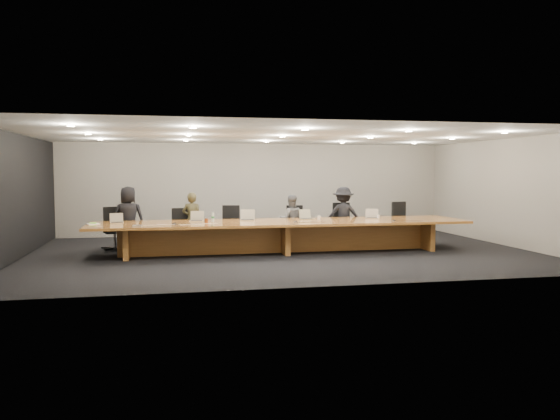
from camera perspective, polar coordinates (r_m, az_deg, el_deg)
The scene contains 29 objects.
ground at distance 13.17m, azimuth 0.26°, elevation -4.43°, with size 12.00×12.00×0.00m, color black.
back_wall at distance 16.97m, azimuth -2.50°, elevation 2.20°, with size 12.00×0.02×2.80m, color #BCB6AB.
left_wall_panel at distance 13.18m, azimuth -25.93°, elevation 1.16°, with size 0.08×7.84×2.74m, color black.
conference_table at distance 13.10m, azimuth 0.26°, elevation -2.18°, with size 9.00×1.80×0.75m.
chair_far_left at distance 14.17m, azimuth -16.90°, elevation -1.80°, with size 0.55×0.55×1.08m, color black, non-canonical shape.
chair_left at distance 14.04m, azimuth -10.20°, elevation -1.85°, with size 0.53×0.53×1.03m, color black, non-canonical shape.
chair_mid_left at distance 14.16m, azimuth -5.27°, elevation -1.65°, with size 0.55×0.55×1.08m, color black, non-canonical shape.
chair_mid_right at distance 14.53m, azimuth 1.66°, elevation -1.54°, with size 0.54×0.54×1.06m, color black, non-canonical shape.
chair_right at distance 14.82m, azimuth 6.48°, elevation -1.34°, with size 0.57×0.57×1.12m, color black, non-canonical shape.
chair_far_right at distance 15.52m, azimuth 12.83°, elevation -1.16°, with size 0.57×0.57×1.12m, color black, non-canonical shape.
person_a at distance 14.07m, azimuth -15.55°, elevation -0.80°, with size 0.77×0.50×1.58m, color black.
person_b at distance 14.04m, azimuth -9.17°, elevation -1.05°, with size 0.52×0.34×1.42m, color #39351F.
person_c at distance 14.43m, azimuth 1.16°, elevation -1.04°, with size 0.65×0.50×1.33m, color #5B5C5E.
person_d at distance 14.75m, azimuth 6.62°, elevation -0.57°, with size 0.99×0.57×1.53m, color black.
laptop_a at distance 13.17m, azimuth -16.69°, elevation -0.80°, with size 0.30×0.22×0.24m, color tan, non-canonical shape.
laptop_b at distance 13.22m, azimuth -8.72°, elevation -0.62°, with size 0.32×0.23×0.25m, color beige, non-canonical shape.
laptop_c at distance 13.34m, azimuth -3.43°, elevation -0.49°, with size 0.35×0.25×0.28m, color #C0B093, non-canonical shape.
laptop_d at distance 13.63m, azimuth 2.87°, elevation -0.44°, with size 0.32×0.24×0.26m, color tan, non-canonical shape.
laptop_e at distance 14.08m, azimuth 9.58°, elevation -0.35°, with size 0.32×0.23×0.25m, color tan, non-canonical shape.
water_bottle at distance 13.02m, azimuth -7.04°, elevation -0.76°, with size 0.07×0.07×0.22m, color silver.
amber_mug at distance 12.80m, azimuth -7.70°, elevation -1.10°, with size 0.08×0.08×0.10m, color brown.
paper_cup_near at distance 13.54m, azimuth 4.09°, elevation -0.80°, with size 0.08×0.08×0.10m, color silver.
paper_cup_far at distance 14.05m, azimuth 10.25°, elevation -0.70°, with size 0.08×0.08×0.09m, color silver.
notepad at distance 13.00m, azimuth -18.94°, elevation -1.40°, with size 0.26×0.21×0.02m, color white.
lime_gadget at distance 13.02m, azimuth -18.97°, elevation -1.30°, with size 0.15×0.08×0.02m, color #6ECD36.
av_box at distance 12.23m, azimuth -14.67°, elevation -1.61°, with size 0.20×0.15×0.03m, color #A3A3A8.
mic_left at distance 12.53m, azimuth -10.99°, elevation -1.40°, with size 0.14×0.14×0.03m, color black.
mic_center at distance 12.80m, azimuth 1.67°, elevation -1.24°, with size 0.10×0.10×0.03m, color black.
mic_right at distance 13.43m, azimuth 11.84°, elevation -1.07°, with size 0.11×0.11×0.03m, color black.
Camera 1 is at (-2.66, -12.75, 1.93)m, focal length 35.00 mm.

